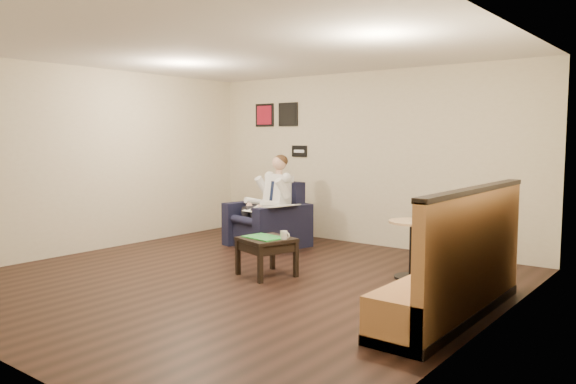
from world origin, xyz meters
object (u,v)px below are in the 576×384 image
Objects in this scene: side_table at (267,257)px; green_folder at (264,237)px; seated_man at (260,203)px; cafe_table at (412,250)px; banquette at (450,253)px; smartphone at (280,237)px; coffee_mug at (284,235)px; armchair at (267,214)px.

side_table is 0.25m from green_folder.
green_folder is (-0.04, -0.01, 0.25)m from side_table.
seated_man is 1.94× the size of cafe_table.
green_folder reaches higher than side_table.
seated_man is 0.57× the size of banquette.
seated_man is 2.36× the size of side_table.
seated_man is 1.87m from smartphone.
cafe_table is (1.28, 0.94, -0.18)m from coffee_mug.
coffee_mug is 2.23m from banquette.
side_table is at bearing -162.97° from coffee_mug.
banquette reaches higher than coffee_mug.
green_folder is at bearing 177.53° from banquette.
cafe_table is (2.80, -0.37, -0.34)m from seated_man.
green_folder is 0.67× the size of cafe_table.
armchair reaches higher than side_table.
banquette is (2.44, -0.12, 0.39)m from side_table.
green_folder is 4.74× the size of coffee_mug.
side_table is at bearing -97.35° from smartphone.
smartphone is (1.39, -1.23, -0.21)m from seated_man.
cafe_table reaches higher than side_table.
coffee_mug is at bearing -27.85° from seated_man.
cafe_table reaches higher than coffee_mug.
side_table is 3.93× the size of smartphone.
seated_man is 1.88m from green_folder.
coffee_mug is 0.04× the size of banquette.
cafe_table is at bearing 129.79° from banquette.
seated_man is 2.01m from coffee_mug.
armchair is at bearing 129.90° from side_table.
smartphone is (0.14, 0.16, -0.00)m from green_folder.
cafe_table is (-0.94, 1.12, -0.27)m from banquette.
coffee_mug is 1.60m from cafe_table.
armchair reaches higher than smartphone.
coffee_mug is 0.68× the size of smartphone.
smartphone is at bearing 146.24° from coffee_mug.
coffee_mug is 0.14× the size of cafe_table.
seated_man is at bearing -90.00° from armchair.
seated_man is (-0.03, -0.13, 0.19)m from armchair.
banquette is (2.48, -0.11, 0.14)m from green_folder.
cafe_table is at bearing 33.71° from side_table.
green_folder is 3.21× the size of smartphone.
cafe_table is (1.40, 0.85, -0.13)m from smartphone.
armchair is 1.46× the size of cafe_table.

